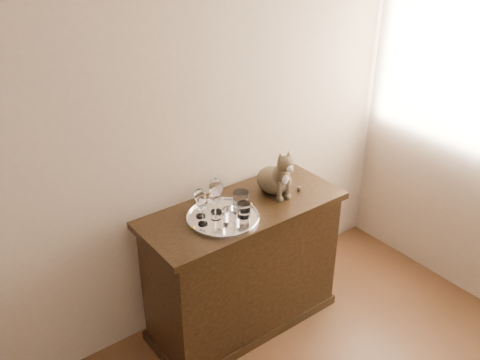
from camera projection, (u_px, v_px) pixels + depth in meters
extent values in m
cube|color=tan|center=(111.00, 133.00, 2.68)|extent=(4.00, 0.10, 2.70)
cylinder|color=white|center=(223.00, 218.00, 2.91)|extent=(0.40, 0.40, 0.01)
cylinder|color=silver|center=(244.00, 210.00, 2.90)|extent=(0.07, 0.07, 0.08)
cylinder|color=silver|center=(230.00, 217.00, 2.83)|extent=(0.08, 0.08, 0.09)
cylinder|color=white|center=(241.00, 200.00, 2.97)|extent=(0.09, 0.09, 0.10)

